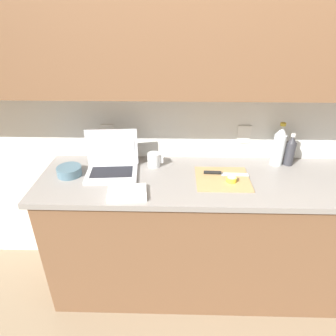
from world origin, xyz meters
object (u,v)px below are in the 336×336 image
(cutting_board, at_px, (223,179))
(measuring_cup, at_px, (154,160))
(lemon_half_cut, at_px, (231,179))
(bottle_oil_tall, at_px, (279,146))
(bottle_green_soda, at_px, (290,151))
(knife, at_px, (218,173))
(bowl_white, at_px, (69,171))
(laptop, at_px, (112,163))

(cutting_board, xyz_separation_m, measuring_cup, (-0.44, 0.17, 0.04))
(lemon_half_cut, distance_m, bottle_oil_tall, 0.44)
(cutting_board, distance_m, bottle_oil_tall, 0.46)
(cutting_board, distance_m, measuring_cup, 0.47)
(bottle_green_soda, height_order, measuring_cup, bottle_green_soda)
(knife, xyz_separation_m, bowl_white, (-0.95, -0.02, 0.01))
(measuring_cup, bearing_deg, cutting_board, -20.96)
(bottle_oil_tall, xyz_separation_m, measuring_cup, (-0.83, -0.05, -0.09))
(cutting_board, height_order, bowl_white, bowl_white)
(bottle_green_soda, bearing_deg, bottle_oil_tall, -180.00)
(lemon_half_cut, distance_m, measuring_cup, 0.53)
(measuring_cup, bearing_deg, bottle_oil_tall, 3.31)
(bowl_white, bearing_deg, lemon_half_cut, -3.97)
(knife, bearing_deg, lemon_half_cut, -50.96)
(bottle_green_soda, height_order, bottle_oil_tall, bottle_oil_tall)
(bottle_oil_tall, distance_m, measuring_cup, 0.83)
(cutting_board, relative_size, bowl_white, 2.14)
(measuring_cup, distance_m, bowl_white, 0.55)
(cutting_board, distance_m, lemon_half_cut, 0.06)
(knife, bearing_deg, bowl_white, -176.81)
(laptop, height_order, bottle_green_soda, laptop)
(bottle_oil_tall, bearing_deg, knife, -158.36)
(lemon_half_cut, xyz_separation_m, bottle_oil_tall, (0.34, 0.25, 0.11))
(knife, xyz_separation_m, measuring_cup, (-0.42, 0.12, 0.03))
(laptop, relative_size, lemon_half_cut, 5.55)
(knife, xyz_separation_m, bottle_green_soda, (0.49, 0.16, 0.08))
(bottle_oil_tall, distance_m, bowl_white, 1.37)
(laptop, distance_m, lemon_half_cut, 0.76)
(laptop, bearing_deg, bowl_white, -172.84)
(bottle_oil_tall, bearing_deg, laptop, -173.34)
(cutting_board, bearing_deg, bottle_green_soda, 24.63)
(bottle_green_soda, bearing_deg, bowl_white, -172.73)
(bottle_green_soda, xyz_separation_m, bottle_oil_tall, (-0.08, -0.00, 0.04))
(lemon_half_cut, xyz_separation_m, measuring_cup, (-0.48, 0.21, 0.02))
(knife, xyz_separation_m, bottle_oil_tall, (0.41, 0.16, 0.12))
(laptop, bearing_deg, cutting_board, -11.85)
(laptop, distance_m, bowl_white, 0.27)
(knife, distance_m, bottle_green_soda, 0.52)
(cutting_board, xyz_separation_m, bowl_white, (-0.97, 0.03, 0.02))
(bottle_green_soda, xyz_separation_m, bowl_white, (-1.44, -0.18, -0.07))
(cutting_board, xyz_separation_m, bottle_oil_tall, (0.39, 0.22, 0.13))
(cutting_board, relative_size, bottle_green_soda, 1.50)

